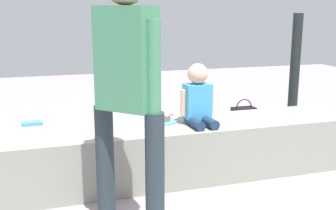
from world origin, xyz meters
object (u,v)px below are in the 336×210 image
at_px(child_seated, 198,98).
at_px(party_cup_red, 204,141).
at_px(gift_bag, 33,135).
at_px(handbag_black_leather, 243,117).
at_px(cake_box_white, 108,149).
at_px(cake_plate, 164,119).
at_px(handbag_brown_canvas, 168,133).
at_px(adult_standing, 127,76).
at_px(water_bottle_near_gift, 249,136).

bearing_deg(child_seated, party_cup_red, 63.69).
distance_m(gift_bag, handbag_black_leather, 2.35).
bearing_deg(cake_box_white, cake_plate, -56.85).
xyz_separation_m(cake_box_white, handbag_brown_canvas, (0.65, 0.18, 0.05)).
xyz_separation_m(party_cup_red, cake_box_white, (-0.98, 0.01, 0.01)).
bearing_deg(cake_plate, adult_standing, -119.98).
height_order(party_cup_red, handbag_brown_canvas, handbag_brown_canvas).
bearing_deg(handbag_brown_canvas, handbag_black_leather, 16.45).
bearing_deg(child_seated, adult_standing, -136.39).
height_order(gift_bag, handbag_black_leather, handbag_black_leather).
distance_m(child_seated, gift_bag, 1.77).
bearing_deg(gift_bag, party_cup_red, -12.67).
height_order(child_seated, cake_box_white, child_seated).
bearing_deg(cake_box_white, water_bottle_near_gift, -7.55).
bearing_deg(handbag_brown_canvas, child_seated, -91.66).
bearing_deg(cake_plate, water_bottle_near_gift, 21.87).
relative_size(adult_standing, party_cup_red, 16.82).
relative_size(child_seated, gift_bag, 1.49).
bearing_deg(cake_plate, handbag_black_leather, 39.66).
distance_m(child_seated, party_cup_red, 1.00).
xyz_separation_m(gift_bag, cake_box_white, (0.67, -0.36, -0.09)).
bearing_deg(handbag_black_leather, cake_box_white, -163.84).
relative_size(water_bottle_near_gift, handbag_brown_canvas, 0.72).
bearing_deg(cake_plate, party_cup_red, 44.35).
xyz_separation_m(cake_plate, handbag_brown_canvas, (0.27, 0.77, -0.36)).
distance_m(child_seated, water_bottle_near_gift, 1.08).
xyz_separation_m(child_seated, adult_standing, (-0.71, -0.67, 0.31)).
bearing_deg(water_bottle_near_gift, handbag_black_leather, 66.56).
xyz_separation_m(adult_standing, water_bottle_near_gift, (1.47, 1.21, -0.86)).
relative_size(child_seated, adult_standing, 0.30).
height_order(cake_box_white, handbag_black_leather, handbag_black_leather).
xyz_separation_m(child_seated, party_cup_red, (0.35, 0.72, -0.61)).
bearing_deg(child_seated, handbag_brown_canvas, 88.34).
bearing_deg(party_cup_red, water_bottle_near_gift, -23.37).
xyz_separation_m(handbag_black_leather, handbag_brown_canvas, (-1.03, -0.30, -0.02)).
distance_m(cake_plate, handbag_brown_canvas, 0.89).
height_order(water_bottle_near_gift, handbag_black_leather, handbag_black_leather).
xyz_separation_m(adult_standing, party_cup_red, (1.06, 1.39, -0.91)).
bearing_deg(gift_bag, handbag_brown_canvas, -7.83).
distance_m(child_seated, handbag_black_leather, 1.69).
height_order(child_seated, handbag_brown_canvas, child_seated).
relative_size(cake_box_white, handbag_brown_canvas, 0.94).
bearing_deg(handbag_brown_canvas, adult_standing, -114.89).
bearing_deg(cake_box_white, handbag_black_leather, 16.16).
height_order(child_seated, adult_standing, adult_standing).
relative_size(cake_plate, cake_box_white, 0.74).
relative_size(adult_standing, handbag_black_leather, 4.75).
xyz_separation_m(adult_standing, cake_plate, (0.47, 0.81, -0.50)).
bearing_deg(adult_standing, child_seated, 43.61).
bearing_deg(water_bottle_near_gift, party_cup_red, 156.63).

